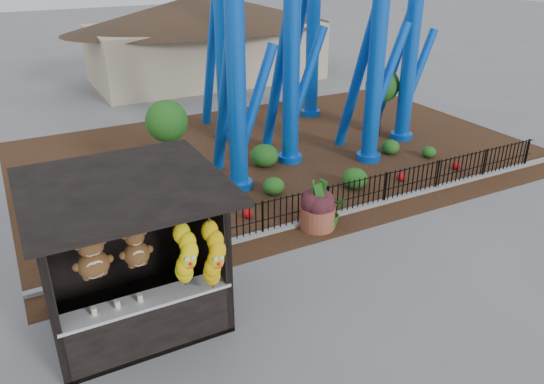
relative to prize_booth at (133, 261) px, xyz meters
name	(u,v)px	position (x,y,z in m)	size (l,w,h in m)	color
ground	(294,307)	(2.99, -0.91, -1.53)	(120.00, 120.00, 0.00)	slate
mulch_bed	(279,154)	(6.99, 7.09, -1.52)	(18.00, 12.00, 0.02)	#331E11
curb	(362,207)	(6.99, 2.09, -1.47)	(18.00, 0.18, 0.12)	gray
prize_booth	(133,261)	(0.00, 0.00, 0.00)	(3.50, 3.40, 3.12)	black
picket_fence	(388,187)	(7.89, 2.09, -1.03)	(12.20, 0.06, 1.00)	black
terracotta_planter	(317,217)	(5.27, 1.79, -1.21)	(0.94, 0.94, 0.63)	#964B36
planter_foliage	(318,196)	(5.27, 1.79, -0.58)	(0.70, 0.70, 0.64)	#37161C
potted_plant	(330,212)	(5.59, 1.68, -1.08)	(0.81, 0.70, 0.90)	#1A4D16
landscaping	(317,164)	(7.24, 4.94, -1.20)	(8.07, 3.95, 0.77)	#1E5418
pavilion	(205,23)	(8.99, 19.09, 1.54)	(15.00, 15.00, 4.80)	#BFAD8C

